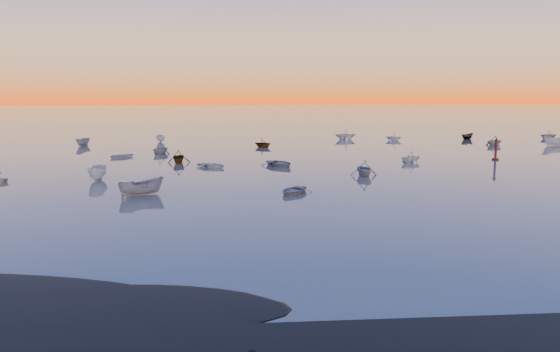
{
  "coord_description": "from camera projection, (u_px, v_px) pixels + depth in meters",
  "views": [
    {
      "loc": [
        -6.9,
        -22.74,
        8.73
      ],
      "look_at": [
        -2.76,
        28.0,
        1.02
      ],
      "focal_mm": 35.0,
      "sensor_mm": 36.0,
      "label": 1
    }
  ],
  "objects": [
    {
      "name": "moored_fleet",
      "position": [
        285.0,
        156.0,
        76.5
      ],
      "size": [
        124.0,
        58.0,
        1.2
      ],
      "primitive_type": null,
      "color": "white",
      "rests_on": "ground"
    },
    {
      "name": "boat_near_left",
      "position": [
        212.0,
        167.0,
        65.15
      ],
      "size": [
        3.49,
        3.95,
        0.94
      ],
      "primitive_type": "imported",
      "rotation": [
        0.0,
        0.0,
        0.93
      ],
      "color": "white",
      "rests_on": "ground"
    },
    {
      "name": "channel_marker",
      "position": [
        496.0,
        151.0,
        72.34
      ],
      "size": [
        0.86,
        0.86,
        3.07
      ],
      "color": "#43120E",
      "rests_on": "ground"
    },
    {
      "name": "boat_near_center",
      "position": [
        142.0,
        195.0,
        47.27
      ],
      "size": [
        3.66,
        4.46,
        1.44
      ],
      "primitive_type": "imported",
      "rotation": [
        0.0,
        0.0,
        2.12
      ],
      "color": "gray",
      "rests_on": "ground"
    },
    {
      "name": "boat_near_right",
      "position": [
        364.0,
        176.0,
        58.64
      ],
      "size": [
        3.73,
        1.85,
        1.27
      ],
      "primitive_type": "imported",
      "rotation": [
        0.0,
        0.0,
        3.2
      ],
      "color": "gray",
      "rests_on": "ground"
    },
    {
      "name": "ground",
      "position": [
        266.0,
        133.0,
        122.81
      ],
      "size": [
        600.0,
        600.0,
        0.0
      ],
      "primitive_type": "plane",
      "color": "#6B6359",
      "rests_on": "ground"
    },
    {
      "name": "mud_lobes",
      "position": [
        399.0,
        300.0,
        23.28
      ],
      "size": [
        140.0,
        6.0,
        0.07
      ],
      "primitive_type": null,
      "color": "black",
      "rests_on": "ground"
    }
  ]
}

